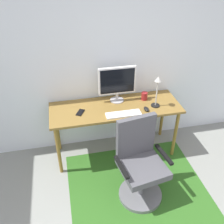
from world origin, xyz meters
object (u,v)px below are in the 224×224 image
(computer_mouse, at_px, (146,109))
(coffee_cup, at_px, (144,96))
(office_chair, at_px, (140,167))
(monitor, at_px, (117,82))
(cell_phone, at_px, (80,112))
(desk_lamp, at_px, (157,88))
(keyboard, at_px, (123,114))
(desk, at_px, (115,112))

(computer_mouse, distance_m, coffee_cup, 0.26)
(office_chair, bearing_deg, monitor, 84.37)
(monitor, bearing_deg, computer_mouse, -44.78)
(cell_phone, distance_m, desk_lamp, 0.99)
(monitor, bearing_deg, keyboard, -89.77)
(coffee_cup, bearing_deg, monitor, 172.25)
(computer_mouse, bearing_deg, monitor, 135.22)
(keyboard, xyz_separation_m, cell_phone, (-0.51, 0.15, -0.00))
(desk_lamp, distance_m, office_chair, 0.98)
(coffee_cup, height_order, cell_phone, coffee_cup)
(computer_mouse, height_order, cell_phone, computer_mouse)
(desk, relative_size, coffee_cup, 16.06)
(monitor, distance_m, cell_phone, 0.60)
(computer_mouse, bearing_deg, coffee_cup, 77.70)
(cell_phone, relative_size, desk_lamp, 0.34)
(computer_mouse, xyz_separation_m, office_chair, (-0.25, -0.60, -0.35))
(computer_mouse, bearing_deg, desk_lamp, 25.76)
(computer_mouse, bearing_deg, cell_phone, 171.87)
(keyboard, relative_size, cell_phone, 3.07)
(desk_lamp, bearing_deg, cell_phone, 177.24)
(coffee_cup, bearing_deg, desk, -166.55)
(computer_mouse, height_order, office_chair, office_chair)
(keyboard, relative_size, office_chair, 0.43)
(monitor, distance_m, computer_mouse, 0.50)
(desk_lamp, relative_size, office_chair, 0.41)
(office_chair, bearing_deg, computer_mouse, 58.15)
(keyboard, distance_m, cell_phone, 0.53)
(desk, xyz_separation_m, office_chair, (0.11, -0.75, -0.26))
(keyboard, height_order, desk_lamp, desk_lamp)
(keyboard, distance_m, computer_mouse, 0.31)
(monitor, height_order, keyboard, monitor)
(cell_phone, height_order, desk_lamp, desk_lamp)
(keyboard, distance_m, coffee_cup, 0.46)
(desk, xyz_separation_m, keyboard, (0.05, -0.19, 0.09))
(computer_mouse, distance_m, office_chair, 0.74)
(desk, bearing_deg, office_chair, -81.77)
(desk, height_order, computer_mouse, computer_mouse)
(desk, relative_size, monitor, 3.48)
(coffee_cup, xyz_separation_m, office_chair, (-0.30, -0.85, -0.39))
(desk, xyz_separation_m, cell_phone, (-0.45, -0.04, 0.08))
(monitor, xyz_separation_m, keyboard, (0.00, -0.34, -0.26))
(computer_mouse, bearing_deg, desk, 156.63)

